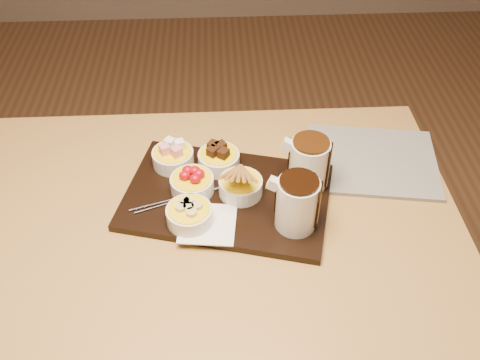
{
  "coord_description": "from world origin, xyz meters",
  "views": [
    {
      "loc": [
        0.06,
        -0.82,
        1.63
      ],
      "look_at": [
        0.11,
        0.06,
        0.81
      ],
      "focal_mm": 40.0,
      "sensor_mm": 36.0,
      "label": 1
    }
  ],
  "objects_px": {
    "serving_board": "(227,197)",
    "bowl_strawberries": "(192,184)",
    "pitcher_dark_chocolate": "(297,204)",
    "pitcher_milk_chocolate": "(309,164)",
    "newspaper": "(371,161)",
    "dining_table": "(196,246)"
  },
  "relations": [
    {
      "from": "pitcher_milk_chocolate",
      "to": "dining_table",
      "type": "bearing_deg",
      "value": -148.76
    },
    {
      "from": "bowl_strawberries",
      "to": "serving_board",
      "type": "bearing_deg",
      "value": -11.04
    },
    {
      "from": "dining_table",
      "to": "newspaper",
      "type": "xyz_separation_m",
      "value": [
        0.44,
        0.17,
        0.1
      ]
    },
    {
      "from": "pitcher_dark_chocolate",
      "to": "pitcher_milk_chocolate",
      "type": "relative_size",
      "value": 1.0
    },
    {
      "from": "pitcher_dark_chocolate",
      "to": "pitcher_milk_chocolate",
      "type": "xyz_separation_m",
      "value": [
        0.04,
        0.12,
        0.0
      ]
    },
    {
      "from": "serving_board",
      "to": "pitcher_dark_chocolate",
      "type": "xyz_separation_m",
      "value": [
        0.14,
        -0.1,
        0.07
      ]
    },
    {
      "from": "pitcher_milk_chocolate",
      "to": "newspaper",
      "type": "distance_m",
      "value": 0.21
    },
    {
      "from": "bowl_strawberries",
      "to": "pitcher_dark_chocolate",
      "type": "height_order",
      "value": "pitcher_dark_chocolate"
    },
    {
      "from": "serving_board",
      "to": "bowl_strawberries",
      "type": "height_order",
      "value": "bowl_strawberries"
    },
    {
      "from": "bowl_strawberries",
      "to": "pitcher_dark_chocolate",
      "type": "relative_size",
      "value": 0.82
    },
    {
      "from": "pitcher_milk_chocolate",
      "to": "newspaper",
      "type": "bearing_deg",
      "value": 41.44
    },
    {
      "from": "serving_board",
      "to": "newspaper",
      "type": "bearing_deg",
      "value": 31.84
    },
    {
      "from": "bowl_strawberries",
      "to": "pitcher_dark_chocolate",
      "type": "bearing_deg",
      "value": -27.27
    },
    {
      "from": "serving_board",
      "to": "pitcher_milk_chocolate",
      "type": "relative_size",
      "value": 3.77
    },
    {
      "from": "serving_board",
      "to": "bowl_strawberries",
      "type": "bearing_deg",
      "value": -176.42
    },
    {
      "from": "pitcher_milk_chocolate",
      "to": "newspaper",
      "type": "height_order",
      "value": "pitcher_milk_chocolate"
    },
    {
      "from": "bowl_strawberries",
      "to": "newspaper",
      "type": "xyz_separation_m",
      "value": [
        0.44,
        0.1,
        -0.03
      ]
    },
    {
      "from": "dining_table",
      "to": "serving_board",
      "type": "xyz_separation_m",
      "value": [
        0.08,
        0.06,
        0.11
      ]
    },
    {
      "from": "dining_table",
      "to": "bowl_strawberries",
      "type": "xyz_separation_m",
      "value": [
        -0.0,
        0.07,
        0.14
      ]
    },
    {
      "from": "dining_table",
      "to": "serving_board",
      "type": "relative_size",
      "value": 2.61
    },
    {
      "from": "pitcher_dark_chocolate",
      "to": "newspaper",
      "type": "distance_m",
      "value": 0.31
    },
    {
      "from": "bowl_strawberries",
      "to": "newspaper",
      "type": "bearing_deg",
      "value": 12.4
    }
  ]
}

